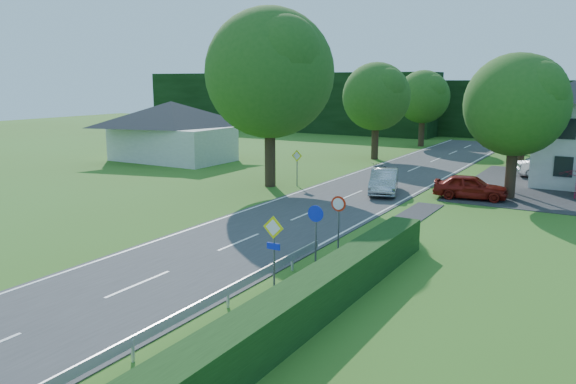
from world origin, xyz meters
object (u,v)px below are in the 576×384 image
Objects in this scene: parked_car_silver_a at (550,168)px; motorcycle at (379,169)px; streetlight at (513,122)px; parked_car_red at (470,187)px; parasol at (576,184)px; moving_car at (384,181)px.

motorcycle is at bearing 100.02° from parked_car_silver_a.
parked_car_silver_a is at bearing 76.25° from streetlight.
parked_car_red is 10.99m from parked_car_silver_a.
parked_car_red is at bearing 145.66° from parked_car_silver_a.
streetlight is at bearing 172.66° from parasol.
motorcycle is 9.11m from parked_car_red.
parked_car_red is 2.14× the size of parasol.
parked_car_red is 6.19m from parasol.
parked_car_silver_a is 7.81m from parasol.
parasol reaches higher than parked_car_silver_a.
motorcycle is at bearing 96.57° from moving_car.
streetlight reaches higher than parked_car_red.
streetlight reaches higher than parked_car_silver_a.
parked_car_silver_a is (8.29, 11.54, -0.02)m from moving_car.
parked_car_silver_a is 2.25× the size of parasol.
motorcycle is 0.45× the size of parked_car_red.
moving_car is 11.21m from parasol.
streetlight is at bearing 17.15° from moving_car.
moving_car is at bearing 92.92° from parked_car_red.
motorcycle is at bearing 48.84° from parked_car_red.
parked_car_red is 0.95× the size of parked_car_silver_a.
streetlight is 5.32m from parked_car_red.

